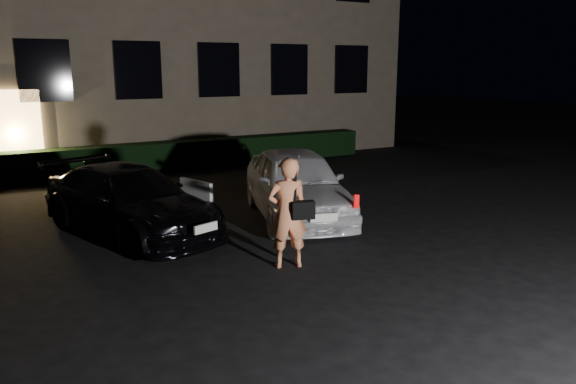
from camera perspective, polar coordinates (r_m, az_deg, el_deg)
ground at (r=8.28m, az=6.10°, el=-9.63°), size 80.00×80.00×0.00m
hedge at (r=17.52m, az=-14.14°, el=3.42°), size 15.00×0.70×0.85m
sedan at (r=11.05m, az=-15.77°, el=-0.85°), size 3.03×4.72×1.27m
hatch at (r=11.73m, az=0.86°, el=0.88°), size 2.91×4.61×1.46m
man at (r=8.79m, az=0.00°, el=-2.13°), size 0.74×0.59×1.76m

